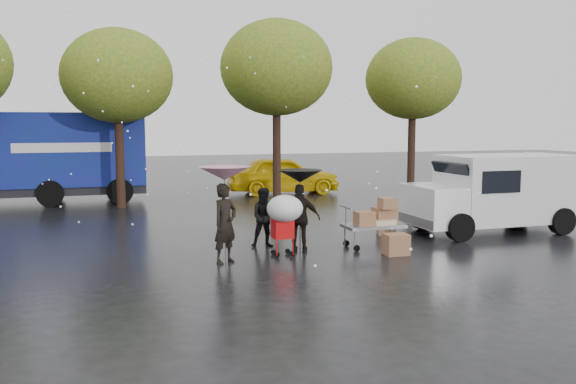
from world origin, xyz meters
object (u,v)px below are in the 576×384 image
object	(u,v)px
person_pink	(225,223)
white_van	(497,192)
person_black	(300,218)
shopping_cart	(284,212)
yellow_taxi	(283,175)
vendor_cart	(377,219)
blue_truck	(41,158)

from	to	relation	value
person_pink	white_van	bearing A→B (deg)	-23.11
person_black	shopping_cart	distance (m)	0.75
yellow_taxi	vendor_cart	bearing A→B (deg)	-179.07
person_black	yellow_taxi	bearing A→B (deg)	-80.27
white_van	yellow_taxi	xyz separation A→B (m)	(-2.97, 10.83, -0.33)
person_pink	shopping_cart	size ratio (longest dim) A/B	1.22
white_van	yellow_taxi	world-z (taller)	white_van
person_pink	shopping_cart	xyz separation A→B (m)	(1.43, 0.13, 0.17)
vendor_cart	blue_truck	bearing A→B (deg)	126.54
person_black	white_van	size ratio (longest dim) A/B	0.34
yellow_taxi	white_van	bearing A→B (deg)	-157.60
person_black	white_van	xyz separation A→B (m)	(6.23, 0.83, 0.33)
vendor_cart	blue_truck	size ratio (longest dim) A/B	0.18
yellow_taxi	person_black	bearing A→B (deg)	171.45
person_black	vendor_cart	bearing A→B (deg)	-157.84
shopping_cart	blue_truck	distance (m)	13.39
blue_truck	white_van	bearing A→B (deg)	-39.68
shopping_cart	white_van	world-z (taller)	white_van
shopping_cart	person_black	bearing A→B (deg)	40.26
white_van	blue_truck	world-z (taller)	blue_truck
white_van	blue_truck	bearing A→B (deg)	140.32
yellow_taxi	blue_truck	bearing A→B (deg)	98.20
vendor_cart	shopping_cart	distance (m)	2.58
person_pink	vendor_cart	world-z (taller)	person_pink
person_pink	blue_truck	world-z (taller)	blue_truck
vendor_cart	white_van	bearing A→B (deg)	12.55
blue_truck	yellow_taxi	xyz separation A→B (m)	(9.85, 0.20, -0.93)
vendor_cart	shopping_cart	size ratio (longest dim) A/B	1.04
person_pink	shopping_cart	world-z (taller)	person_pink
shopping_cart	vendor_cart	bearing A→B (deg)	7.82
shopping_cart	white_van	xyz separation A→B (m)	(6.78, 1.29, 0.10)
vendor_cart	yellow_taxi	xyz separation A→B (m)	(1.27, 11.78, 0.11)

